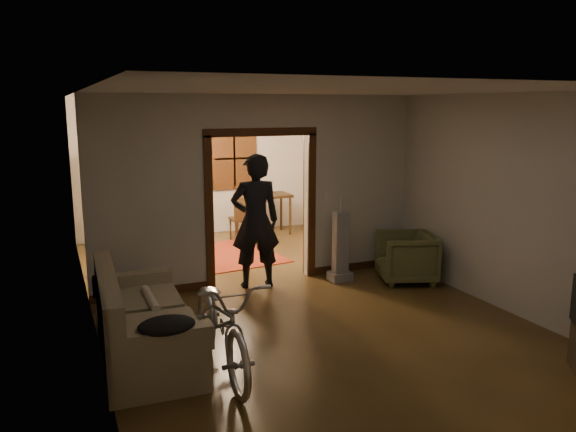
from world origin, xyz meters
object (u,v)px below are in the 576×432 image
armchair (406,257)px  locker (135,196)px  sofa (146,314)px  person (255,221)px  bicycle (222,321)px  desk (263,215)px

armchair → locker: locker is taller
sofa → person: size_ratio=1.04×
bicycle → person: 2.72m
armchair → person: 2.36m
person → desk: 3.46m
person → sofa: bearing=51.1°
sofa → desk: size_ratio=1.86×
bicycle → locker: bearing=91.8°
sofa → locker: 5.30m
desk → bicycle: bearing=-104.8°
person → armchair: bearing=170.5°
armchair → locker: 5.38m
person → locker: size_ratio=1.07×
locker → desk: 2.59m
locker → desk: size_ratio=1.67×
sofa → desk: (3.19, 4.93, -0.06)m
armchair → person: (-2.18, 0.68, 0.61)m
locker → desk: bearing=-6.5°
sofa → locker: locker is taller
armchair → bicycle: bearing=-43.5°
armchair → locker: (-3.40, 4.14, 0.55)m
sofa → locker: (0.67, 5.24, 0.45)m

